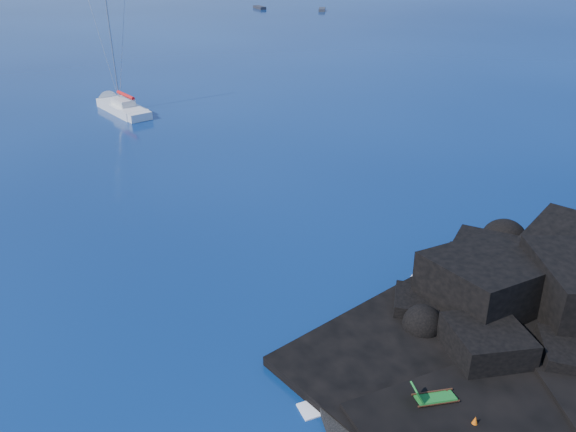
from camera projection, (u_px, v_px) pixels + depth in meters
name	position (u px, v px, depth m)	size (l,w,h in m)	color
beach	(442.00, 426.00, 20.62)	(8.50, 6.00, 0.70)	black
surf_foam	(397.00, 347.00, 24.59)	(10.00, 8.00, 0.06)	white
sailboat	(123.00, 112.00, 57.75)	(2.42, 11.53, 12.08)	white
deck_chair	(436.00, 393.00, 20.84)	(1.70, 0.74, 1.17)	#176B23
towel	(419.00, 394.00, 21.55)	(1.81, 0.86, 0.05)	white
sunbather	(419.00, 392.00, 21.49)	(1.71, 0.42, 0.23)	#B6755F
marker_cone	(475.00, 423.00, 19.92)	(0.39, 0.39, 0.60)	#EA5F0C
distant_boat_a	(260.00, 9.00, 141.06)	(1.53, 4.92, 0.66)	#26252A
distant_boat_b	(322.00, 11.00, 137.06)	(1.53, 4.91, 0.65)	#2B2B31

